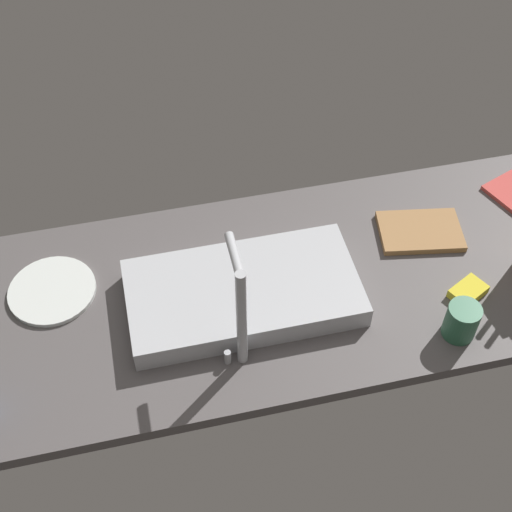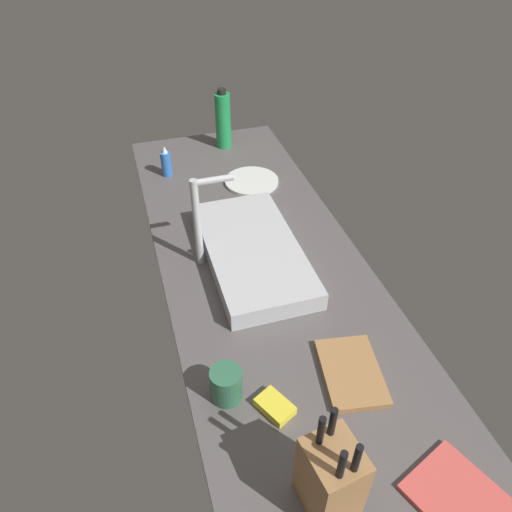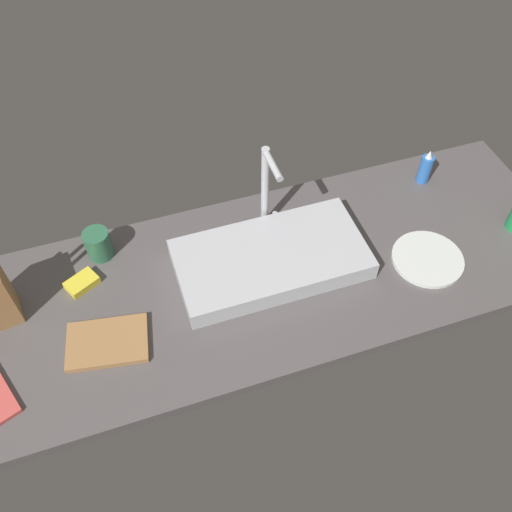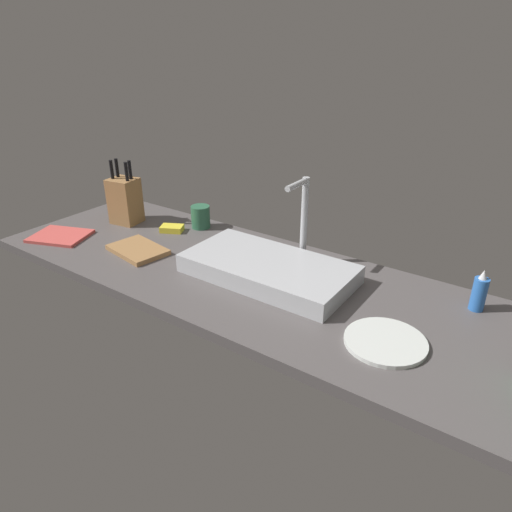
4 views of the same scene
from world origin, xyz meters
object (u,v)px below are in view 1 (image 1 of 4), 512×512
at_px(cutting_board, 420,231).
at_px(dish_sponge, 468,292).
at_px(sink_basin, 243,293).
at_px(coffee_mug, 461,321).
at_px(faucet, 240,309).
at_px(dinner_plate, 52,291).

bearing_deg(cutting_board, dish_sponge, 100.04).
distance_m(sink_basin, coffee_mug, 0.52).
xyz_separation_m(coffee_mug, dish_sponge, (-0.07, -0.10, -0.04)).
height_order(coffee_mug, dish_sponge, coffee_mug).
height_order(faucet, dinner_plate, faucet).
relative_size(dinner_plate, dish_sponge, 2.41).
xyz_separation_m(faucet, coffee_mug, (-0.52, 0.05, -0.13)).
relative_size(sink_basin, coffee_mug, 5.98).
xyz_separation_m(cutting_board, coffee_mug, (0.03, 0.32, 0.04)).
relative_size(sink_basin, faucet, 1.81).
relative_size(sink_basin, dish_sponge, 6.25).
distance_m(cutting_board, coffee_mug, 0.33).
height_order(sink_basin, dinner_plate, sink_basin).
relative_size(cutting_board, dish_sponge, 2.41).
bearing_deg(dish_sponge, sink_basin, -10.96).
xyz_separation_m(sink_basin, coffee_mug, (-0.48, 0.21, 0.02)).
distance_m(cutting_board, dinner_plate, 0.97).
distance_m(sink_basin, dish_sponge, 0.56).
bearing_deg(sink_basin, coffee_mug, 156.49).
bearing_deg(sink_basin, faucet, 75.86).
relative_size(faucet, dish_sponge, 3.46).
bearing_deg(coffee_mug, dish_sponge, -124.65).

